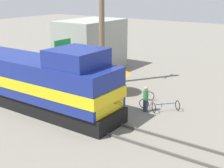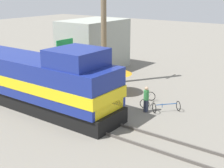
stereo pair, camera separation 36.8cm
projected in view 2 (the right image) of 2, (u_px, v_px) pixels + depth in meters
ground_plane at (70, 117)px, 19.65m from camera, size 120.00×120.00×0.00m
rail_near at (62, 119)px, 19.08m from camera, size 0.08×35.53×0.15m
rail_far at (78, 112)px, 20.18m from camera, size 0.08×35.53×0.15m
locomotive at (38, 81)px, 20.73m from camera, size 3.15×13.30×4.41m
utility_pole at (104, 15)px, 24.78m from camera, size 1.80×0.45×11.42m
vendor_umbrella at (115, 70)px, 23.54m from camera, size 2.54×2.54×2.14m
billboard_sign at (65, 50)px, 26.44m from camera, size 1.91×0.12×3.66m
shrub_cluster at (107, 86)px, 24.40m from camera, size 0.92×0.92×0.92m
person_bystander at (146, 98)px, 20.21m from camera, size 0.34×0.34×1.71m
bicycle at (148, 100)px, 21.64m from camera, size 1.82×1.08×0.67m
bicycle_spare at (166, 107)px, 20.36m from camera, size 1.73×1.64×0.66m
building_block_distant at (94, 45)px, 30.87m from camera, size 6.58×4.38×4.85m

